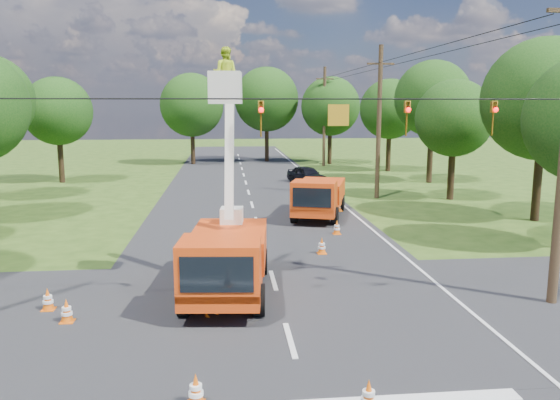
{
  "coord_description": "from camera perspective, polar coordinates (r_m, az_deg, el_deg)",
  "views": [
    {
      "loc": [
        -1.62,
        -13.38,
        6.1
      ],
      "look_at": [
        0.42,
        6.82,
        2.6
      ],
      "focal_mm": 35.0,
      "sensor_mm": 36.0,
      "label": 1
    }
  ],
  "objects": [
    {
      "name": "distant_car",
      "position": [
        43.34,
        2.84,
        2.63
      ],
      "size": [
        3.19,
        4.47,
        1.41
      ],
      "primitive_type": "imported",
      "rotation": [
        0.0,
        0.0,
        0.41
      ],
      "color": "black",
      "rests_on": "ground"
    },
    {
      "name": "road_main",
      "position": [
        33.97,
        -2.94,
        -0.57
      ],
      "size": [
        12.0,
        100.0,
        0.06
      ],
      "primitive_type": "cube",
      "color": "black",
      "rests_on": "ground"
    },
    {
      "name": "traffic_cone_3",
      "position": [
        26.32,
        5.96,
        -2.87
      ],
      "size": [
        0.38,
        0.38,
        0.71
      ],
      "color": "#EC5F0C",
      "rests_on": "ground"
    },
    {
      "name": "tree_left_f",
      "position": [
        47.25,
        -22.22,
        8.57
      ],
      "size": [
        5.4,
        5.4,
        8.4
      ],
      "color": "#382616",
      "rests_on": "ground"
    },
    {
      "name": "traffic_cone_7",
      "position": [
        32.01,
        6.21,
        -0.6
      ],
      "size": [
        0.38,
        0.38,
        0.71
      ],
      "color": "#EC5F0C",
      "rests_on": "ground"
    },
    {
      "name": "bucket_truck",
      "position": [
        17.75,
        -5.6,
        -4.76
      ],
      "size": [
        3.0,
        6.51,
        7.93
      ],
      "rotation": [
        0.0,
        0.0,
        -0.09
      ],
      "color": "#D8400F",
      "rests_on": "ground"
    },
    {
      "name": "traffic_cone_2",
      "position": [
        22.83,
        4.39,
        -4.81
      ],
      "size": [
        0.38,
        0.38,
        0.71
      ],
      "color": "#EC5F0C",
      "rests_on": "ground"
    },
    {
      "name": "road_cross",
      "position": [
        16.62,
        0.23,
        -11.75
      ],
      "size": [
        56.0,
        10.0,
        0.07
      ],
      "primitive_type": "cube",
      "color": "black",
      "rests_on": "ground"
    },
    {
      "name": "tree_far_b",
      "position": [
        60.56,
        -1.41,
        10.46
      ],
      "size": [
        7.0,
        7.0,
        10.32
      ],
      "color": "#382616",
      "rests_on": "ground"
    },
    {
      "name": "edge_line",
      "position": [
        34.69,
        6.34,
        -0.4
      ],
      "size": [
        0.12,
        90.0,
        0.02
      ],
      "primitive_type": "cube",
      "color": "silver",
      "rests_on": "ground"
    },
    {
      "name": "traffic_cone_4",
      "position": [
        16.93,
        -21.4,
        -10.75
      ],
      "size": [
        0.38,
        0.38,
        0.71
      ],
      "color": "#EC5F0C",
      "rests_on": "ground"
    },
    {
      "name": "ground_worker",
      "position": [
        16.21,
        -7.17,
        -9.03
      ],
      "size": [
        0.78,
        0.75,
        1.79
      ],
      "primitive_type": "imported",
      "rotation": [
        0.0,
        0.0,
        0.7
      ],
      "color": "#FB5D15",
      "rests_on": "ground"
    },
    {
      "name": "pole_right_far",
      "position": [
        56.3,
        4.65,
        8.75
      ],
      "size": [
        1.8,
        0.3,
        10.0
      ],
      "color": "#4C3823",
      "rests_on": "ground"
    },
    {
      "name": "tree_right_e",
      "position": [
        52.68,
        11.41,
        9.29
      ],
      "size": [
        5.6,
        5.6,
        8.63
      ],
      "color": "#382616",
      "rests_on": "ground"
    },
    {
      "name": "second_truck",
      "position": [
        30.11,
        4.08,
        0.39
      ],
      "size": [
        3.94,
        6.52,
        2.3
      ],
      "rotation": [
        0.0,
        0.0,
        -0.3
      ],
      "color": "#D8400F",
      "rests_on": "ground"
    },
    {
      "name": "tree_far_a",
      "position": [
        58.47,
        -9.21,
        9.76
      ],
      "size": [
        6.6,
        6.6,
        9.5
      ],
      "color": "#382616",
      "rests_on": "ground"
    },
    {
      "name": "traffic_cone_5",
      "position": [
        18.09,
        -23.09,
        -9.54
      ],
      "size": [
        0.38,
        0.38,
        0.71
      ],
      "color": "#EC5F0C",
      "rests_on": "ground"
    },
    {
      "name": "tree_right_d",
      "position": [
        45.45,
        15.67,
        10.16
      ],
      "size": [
        6.0,
        6.0,
        9.7
      ],
      "color": "#382616",
      "rests_on": "ground"
    },
    {
      "name": "tree_right_c",
      "position": [
        37.44,
        17.74,
        8.13
      ],
      "size": [
        5.0,
        5.0,
        7.83
      ],
      "color": "#382616",
      "rests_on": "ground"
    },
    {
      "name": "traffic_cone_1",
      "position": [
        11.76,
        9.24,
        -19.6
      ],
      "size": [
        0.38,
        0.38,
        0.71
      ],
      "color": "#EC5F0C",
      "rests_on": "ground"
    },
    {
      "name": "ground",
      "position": [
        33.97,
        -2.94,
        -0.57
      ],
      "size": [
        140.0,
        140.0,
        0.0
      ],
      "primitive_type": "plane",
      "color": "#2B4615",
      "rests_on": "ground"
    },
    {
      "name": "pole_right_mid",
      "position": [
        36.81,
        10.3,
        8.09
      ],
      "size": [
        1.8,
        0.3,
        10.0
      ],
      "color": "#4C3823",
      "rests_on": "ground"
    },
    {
      "name": "traffic_cone_0",
      "position": [
        11.96,
        -8.78,
        -19.04
      ],
      "size": [
        0.38,
        0.38,
        0.71
      ],
      "color": "#EC5F0C",
      "rests_on": "ground"
    },
    {
      "name": "tree_far_c",
      "position": [
        58.44,
        5.28,
        9.71
      ],
      "size": [
        6.2,
        6.2,
        9.18
      ],
      "color": "#382616",
      "rests_on": "ground"
    },
    {
      "name": "signal_span",
      "position": [
        15.84,
        8.37,
        8.88
      ],
      "size": [
        18.0,
        0.29,
        1.07
      ],
      "color": "black",
      "rests_on": "ground"
    },
    {
      "name": "tree_right_b",
      "position": [
        32.03,
        25.87,
        9.42
      ],
      "size": [
        6.4,
        6.4,
        9.65
      ],
      "color": "#382616",
      "rests_on": "ground"
    }
  ]
}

